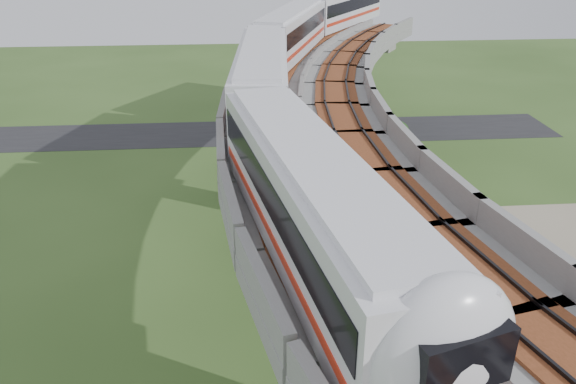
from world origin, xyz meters
name	(u,v)px	position (x,y,z in m)	size (l,w,h in m)	color
ground	(304,301)	(0.00, 0.00, 0.00)	(160.00, 160.00, 0.00)	#345020
dirt_lot	(550,310)	(14.00, -2.00, 0.02)	(18.00, 26.00, 0.04)	gray
asphalt_road	(275,132)	(0.00, 30.00, 0.01)	(60.00, 8.00, 0.03)	#232326
viaduct	(379,157)	(3.84, 0.00, 9.05)	(19.58, 73.98, 11.40)	#99968E
metro_train	(309,53)	(1.28, 10.51, 12.31)	(16.60, 60.33, 3.64)	silver
fence	(467,283)	(9.75, 0.00, 0.75)	(3.87, 38.73, 1.50)	#2D382D
tree_0	(396,132)	(10.91, 21.97, 2.53)	(2.53, 2.53, 3.61)	#382314
tree_1	(386,156)	(8.62, 16.29, 2.46)	(2.34, 2.34, 3.47)	#382314
tree_2	(389,213)	(6.70, 7.26, 1.79)	(2.56, 2.56, 2.89)	#382314
tree_3	(415,274)	(6.18, -0.96, 2.20)	(1.89, 1.89, 3.02)	#382314
tree_4	(497,370)	(7.49, -8.98, 2.51)	(2.99, 2.99, 3.78)	#382314
car_dark	(467,218)	(12.87, 8.16, 0.71)	(1.87, 4.60, 1.34)	black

